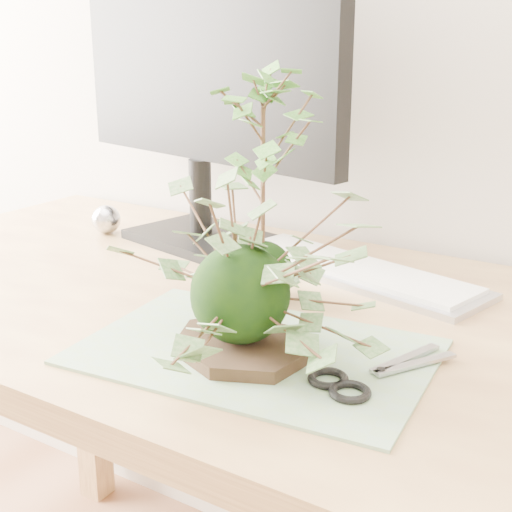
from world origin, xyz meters
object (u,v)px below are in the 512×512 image
at_px(desk, 310,374).
at_px(monitor, 201,64).
at_px(ivy_kokedama, 240,249).
at_px(keyboard, 354,270).
at_px(maple_kokedama, 263,124).

bearing_deg(desk, monitor, 147.78).
bearing_deg(ivy_kokedama, keyboard, 92.08).
bearing_deg(monitor, maple_kokedama, -26.18).
xyz_separation_m(ivy_kokedama, keyboard, (-0.01, 0.33, -0.12)).
relative_size(ivy_kokedama, monitor, 0.70).
distance_m(desk, maple_kokedama, 0.34).
bearing_deg(ivy_kokedama, desk, 86.25).
xyz_separation_m(desk, monitor, (-0.33, 0.21, 0.39)).
xyz_separation_m(desk, ivy_kokedama, (-0.01, -0.15, 0.22)).
height_order(desk, monitor, monitor).
bearing_deg(monitor, ivy_kokedama, -36.40).
xyz_separation_m(ivy_kokedama, monitor, (-0.32, 0.36, 0.18)).
distance_m(ivy_kokedama, keyboard, 0.35).
height_order(maple_kokedama, keyboard, maple_kokedama).
distance_m(maple_kokedama, monitor, 0.32).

